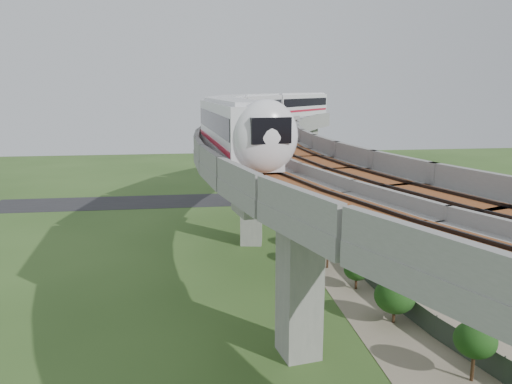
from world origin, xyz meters
TOP-DOWN VIEW (x-y plane):
  - ground at (0.00, 0.00)m, footprint 160.00×160.00m
  - dirt_lot at (14.00, -2.00)m, footprint 18.00×26.00m
  - asphalt_road at (0.00, 30.00)m, footprint 60.00×8.00m
  - viaduct at (3.84, 0.00)m, footprint 19.58×73.98m
  - metro_train at (2.92, 17.33)m, footprint 21.51×58.61m
  - fence at (9.75, 0.00)m, footprint 3.87×38.73m
  - tree_0 at (10.65, 21.59)m, footprint 2.01×2.01m
  - tree_1 at (8.97, 16.43)m, footprint 2.81×2.81m
  - tree_2 at (7.48, 12.54)m, footprint 1.81×1.81m
  - tree_3 at (7.08, 7.42)m, footprint 2.63×2.63m
  - tree_4 at (6.31, 2.67)m, footprint 2.48×2.48m
  - tree_5 at (7.19, -1.96)m, footprint 1.89×1.89m
  - tree_6 at (7.78, -7.53)m, footprint 2.59×2.59m
  - tree_7 at (9.13, -14.26)m, footprint 2.13×2.13m
  - car_white at (12.91, -5.34)m, footprint 1.38×3.24m
  - car_dark at (11.90, 7.04)m, footprint 4.92×3.07m

SIDE VIEW (x-z plane):
  - ground at x=0.00m, z-range 0.00..0.00m
  - asphalt_road at x=0.00m, z-range 0.00..0.03m
  - dirt_lot at x=14.00m, z-range 0.00..0.04m
  - car_white at x=12.91m, z-range 0.04..1.13m
  - car_dark at x=11.90m, z-range 0.04..1.37m
  - fence at x=9.75m, z-range 0.00..1.50m
  - tree_2 at x=7.48m, z-range 0.36..2.62m
  - tree_5 at x=7.19m, z-range 0.37..2.73m
  - tree_6 at x=7.78m, z-range 0.36..3.30m
  - tree_1 at x=8.97m, z-range 0.47..3.79m
  - tree_0 at x=10.65m, z-range 0.64..3.66m
  - tree_3 at x=7.08m, z-range 0.57..3.96m
  - tree_7 at x=9.13m, z-range 0.69..3.89m
  - tree_4 at x=6.31m, z-range 0.68..4.15m
  - viaduct at x=3.84m, z-range 3.35..14.75m
  - metro_train at x=2.92m, z-range 10.49..14.13m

